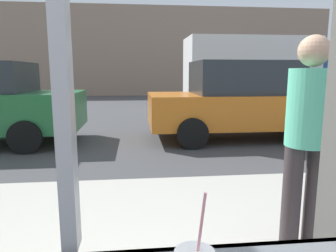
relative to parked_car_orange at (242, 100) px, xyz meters
name	(u,v)px	position (x,y,z in m)	size (l,w,h in m)	color
ground_plane	(128,126)	(-2.70, 1.94, -0.90)	(60.00, 60.00, 0.00)	#424244
sidewalk_strip	(113,243)	(-2.70, -4.46, -0.82)	(16.00, 2.80, 0.16)	#B2ADA3
building_facade_far	(131,52)	(-2.70, 15.09, 2.11)	(28.00, 1.20, 6.01)	gray
parked_car_orange	(242,100)	(0.00, 0.00, 0.00)	(4.33, 2.04, 1.79)	orange
box_truck	(265,71)	(3.05, 5.89, 0.73)	(7.04, 2.44, 2.98)	silver
pedestrian	(308,133)	(-1.24, -4.87, 0.19)	(0.32, 0.32, 1.63)	#393133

